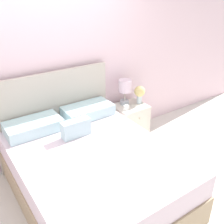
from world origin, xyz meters
TOP-DOWN VIEW (x-y plane):
  - ground_plane at (0.00, 0.00)m, footprint 12.00×12.00m
  - wall_back at (0.00, 0.07)m, footprint 8.00×0.06m
  - bed at (0.00, -0.91)m, footprint 1.55×1.97m
  - nightstand at (1.09, -0.23)m, footprint 0.46×0.43m
  - table_lamp at (1.05, -0.14)m, footprint 0.19×0.19m
  - flower_vase at (1.26, -0.23)m, footprint 0.16×0.16m
  - alarm_clock at (0.96, -0.30)m, footprint 0.07×0.05m

SIDE VIEW (x-z plane):
  - ground_plane at x=0.00m, z-range 0.00..0.00m
  - nightstand at x=1.09m, z-range 0.00..0.55m
  - bed at x=0.00m, z-range -0.27..0.93m
  - alarm_clock at x=0.96m, z-range 0.55..0.62m
  - flower_vase at x=1.26m, z-range 0.58..0.85m
  - table_lamp at x=1.05m, z-range 0.61..0.99m
  - wall_back at x=0.00m, z-range 0.00..2.60m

